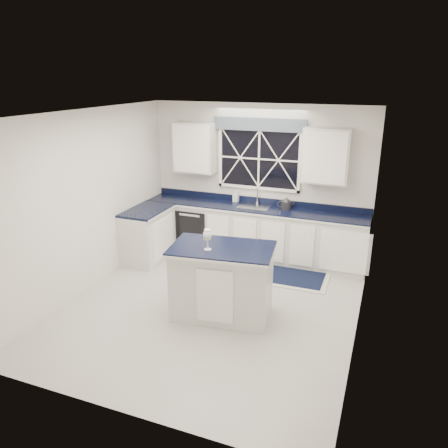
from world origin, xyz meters
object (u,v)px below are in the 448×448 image
at_px(dishwasher, 197,228).
at_px(faucet, 257,196).
at_px(soap_bottle, 236,196).
at_px(wine_glass, 208,236).
at_px(island, 222,281).
at_px(kettle, 286,204).

xyz_separation_m(dishwasher, faucet, (1.10, 0.19, 0.69)).
height_order(faucet, soap_bottle, faucet).
distance_m(faucet, wine_glass, 2.46).
distance_m(dishwasher, soap_bottle, 0.96).
relative_size(faucet, soap_bottle, 1.40).
bearing_deg(soap_bottle, wine_glass, -78.70).
height_order(island, soap_bottle, soap_bottle).
bearing_deg(dishwasher, soap_bottle, 17.72).
height_order(dishwasher, wine_glass, wine_glass).
bearing_deg(soap_bottle, faucet, -3.55).
xyz_separation_m(kettle, soap_bottle, (-0.97, 0.13, 0.01)).
height_order(island, wine_glass, wine_glass).
bearing_deg(island, faucet, 88.12).
relative_size(dishwasher, island, 0.57).
relative_size(faucet, kettle, 1.04).
relative_size(dishwasher, kettle, 2.82).
bearing_deg(soap_bottle, kettle, -7.51).
bearing_deg(kettle, soap_bottle, 161.63).
height_order(faucet, island, faucet).
bearing_deg(kettle, island, -109.46).
relative_size(faucet, wine_glass, 1.08).
bearing_deg(kettle, dishwasher, 172.33).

